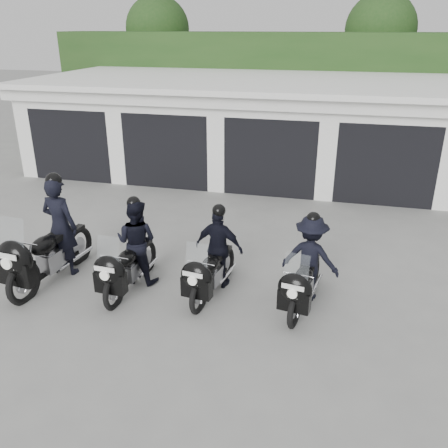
% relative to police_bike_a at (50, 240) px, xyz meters
% --- Properties ---
extents(ground, '(80.00, 80.00, 0.00)m').
position_rel_police_bike_a_xyz_m(ground, '(3.22, 0.35, -0.84)').
color(ground, gray).
rests_on(ground, ground).
extents(garage_block, '(16.40, 6.80, 2.96)m').
position_rel_police_bike_a_xyz_m(garage_block, '(3.22, 8.40, 0.59)').
color(garage_block, white).
rests_on(garage_block, ground).
extents(background_vegetation, '(20.00, 3.90, 5.80)m').
position_rel_police_bike_a_xyz_m(background_vegetation, '(3.59, 13.27, 1.93)').
color(background_vegetation, '#1C3B15').
rests_on(background_vegetation, ground).
extents(police_bike_a, '(0.87, 2.42, 2.11)m').
position_rel_police_bike_a_xyz_m(police_bike_a, '(0.00, 0.00, 0.00)').
color(police_bike_a, black).
rests_on(police_bike_a, ground).
extents(police_bike_b, '(0.82, 2.02, 1.76)m').
position_rel_police_bike_a_xyz_m(police_bike_b, '(1.58, 0.19, -0.09)').
color(police_bike_b, black).
rests_on(police_bike_b, ground).
extents(police_bike_c, '(0.98, 1.93, 1.68)m').
position_rel_police_bike_a_xyz_m(police_bike_c, '(3.11, 0.38, -0.12)').
color(police_bike_c, black).
rests_on(police_bike_c, ground).
extents(police_bike_d, '(1.09, 1.93, 1.69)m').
position_rel_police_bike_a_xyz_m(police_bike_d, '(4.76, 0.38, -0.11)').
color(police_bike_d, black).
rests_on(police_bike_d, ground).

